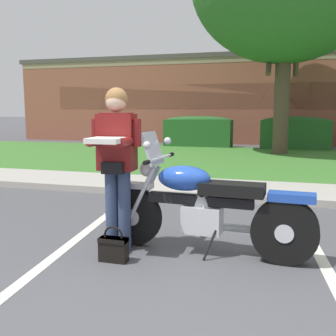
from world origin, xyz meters
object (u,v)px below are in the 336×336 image
Objects in this scene: handbag at (114,247)px; motorcycle at (212,208)px; rider_person at (116,156)px; hedge_center_left at (295,132)px; hedge_left at (198,131)px; brick_building at (305,101)px.

motorcycle is at bearing 28.21° from handbag.
rider_person reaches higher than motorcycle.
rider_person is 0.69× the size of hedge_center_left.
handbag is at bearing -99.13° from hedge_center_left.
hedge_left and hedge_center_left have the same top height.
handbag is at bearing -74.03° from rider_person.
motorcycle reaches higher than hedge_left.
rider_person is 11.80m from hedge_left.
rider_person is 11.86m from hedge_center_left.
hedge_left is (-1.65, 11.68, -0.36)m from rider_person.
hedge_left is at bearing 102.85° from motorcycle.
brick_building reaches higher than handbag.
brick_building reaches higher than hedge_center_left.
motorcycle is 1.32× the size of rider_person.
brick_building is (0.58, 6.64, 1.31)m from hedge_center_left.
hedge_center_left reaches higher than handbag.
handbag is 0.01× the size of brick_building.
rider_person is at bearing 105.97° from handbag.
hedge_center_left is (2.02, 11.68, -0.36)m from rider_person.
brick_building is at bearing 57.40° from hedge_left.
rider_person is 0.64× the size of hedge_left.
motorcycle is 1.12m from rider_person.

